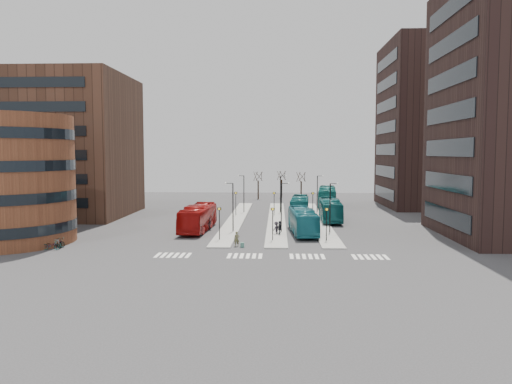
{
  "coord_description": "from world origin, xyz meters",
  "views": [
    {
      "loc": [
        2.16,
        -43.36,
        9.97
      ],
      "look_at": [
        -0.58,
        19.01,
        5.0
      ],
      "focal_mm": 35.0,
      "sensor_mm": 36.0,
      "label": 1
    }
  ],
  "objects_px": {
    "traveller": "(237,239)",
    "commuter_b": "(280,228)",
    "bicycle_far": "(58,242)",
    "teal_bus_b": "(300,206)",
    "suitcase": "(242,245)",
    "teal_bus_d": "(327,197)",
    "commuter_a": "(209,224)",
    "bicycle_mid": "(55,243)",
    "teal_bus_c": "(330,210)",
    "commuter_c": "(276,228)",
    "bicycle_near": "(51,245)",
    "teal_bus_a": "(303,221)",
    "red_bus": "(198,218)"
  },
  "relations": [
    {
      "from": "bicycle_near",
      "to": "teal_bus_a",
      "type": "bearing_deg",
      "value": -71.78
    },
    {
      "from": "teal_bus_a",
      "to": "teal_bus_d",
      "type": "height_order",
      "value": "teal_bus_d"
    },
    {
      "from": "bicycle_near",
      "to": "bicycle_mid",
      "type": "distance_m",
      "value": 0.93
    },
    {
      "from": "teal_bus_a",
      "to": "red_bus",
      "type": "bearing_deg",
      "value": 168.56
    },
    {
      "from": "commuter_a",
      "to": "suitcase",
      "type": "bearing_deg",
      "value": 131.38
    },
    {
      "from": "commuter_c",
      "to": "bicycle_far",
      "type": "xyz_separation_m",
      "value": [
        -23.0,
        -8.84,
        -0.32
      ]
    },
    {
      "from": "teal_bus_c",
      "to": "bicycle_mid",
      "type": "distance_m",
      "value": 38.07
    },
    {
      "from": "suitcase",
      "to": "bicycle_far",
      "type": "relative_size",
      "value": 0.27
    },
    {
      "from": "suitcase",
      "to": "red_bus",
      "type": "distance_m",
      "value": 12.84
    },
    {
      "from": "teal_bus_c",
      "to": "bicycle_far",
      "type": "height_order",
      "value": "teal_bus_c"
    },
    {
      "from": "commuter_b",
      "to": "teal_bus_b",
      "type": "bearing_deg",
      "value": -8.49
    },
    {
      "from": "teal_bus_a",
      "to": "teal_bus_d",
      "type": "bearing_deg",
      "value": 75.14
    },
    {
      "from": "bicycle_near",
      "to": "bicycle_far",
      "type": "xyz_separation_m",
      "value": [
        0.0,
        1.59,
        0.02
      ]
    },
    {
      "from": "teal_bus_a",
      "to": "commuter_c",
      "type": "height_order",
      "value": "teal_bus_a"
    },
    {
      "from": "bicycle_mid",
      "to": "bicycle_near",
      "type": "bearing_deg",
      "value": -160.85
    },
    {
      "from": "teal_bus_b",
      "to": "commuter_b",
      "type": "relative_size",
      "value": 6.27
    },
    {
      "from": "suitcase",
      "to": "teal_bus_d",
      "type": "distance_m",
      "value": 42.31
    },
    {
      "from": "bicycle_far",
      "to": "teal_bus_b",
      "type": "bearing_deg",
      "value": -22.12
    },
    {
      "from": "red_bus",
      "to": "bicycle_near",
      "type": "height_order",
      "value": "red_bus"
    },
    {
      "from": "teal_bus_c",
      "to": "teal_bus_d",
      "type": "height_order",
      "value": "teal_bus_d"
    },
    {
      "from": "traveller",
      "to": "commuter_b",
      "type": "distance_m",
      "value": 8.43
    },
    {
      "from": "traveller",
      "to": "commuter_b",
      "type": "height_order",
      "value": "commuter_b"
    },
    {
      "from": "teal_bus_d",
      "to": "suitcase",
      "type": "bearing_deg",
      "value": -101.95
    },
    {
      "from": "suitcase",
      "to": "teal_bus_a",
      "type": "xyz_separation_m",
      "value": [
        6.8,
        9.28,
        1.32
      ]
    },
    {
      "from": "teal_bus_b",
      "to": "bicycle_near",
      "type": "height_order",
      "value": "teal_bus_b"
    },
    {
      "from": "red_bus",
      "to": "commuter_a",
      "type": "height_order",
      "value": "red_bus"
    },
    {
      "from": "suitcase",
      "to": "teal_bus_d",
      "type": "bearing_deg",
      "value": 65.37
    },
    {
      "from": "teal_bus_b",
      "to": "red_bus",
      "type": "bearing_deg",
      "value": -126.91
    },
    {
      "from": "red_bus",
      "to": "traveller",
      "type": "relative_size",
      "value": 7.5
    },
    {
      "from": "teal_bus_b",
      "to": "teal_bus_c",
      "type": "xyz_separation_m",
      "value": [
        4.22,
        -5.55,
        0.07
      ]
    },
    {
      "from": "teal_bus_c",
      "to": "bicycle_far",
      "type": "bearing_deg",
      "value": -143.2
    },
    {
      "from": "teal_bus_d",
      "to": "commuter_a",
      "type": "relative_size",
      "value": 7.74
    },
    {
      "from": "teal_bus_c",
      "to": "commuter_b",
      "type": "xyz_separation_m",
      "value": [
        -7.41,
        -13.41,
        -0.74
      ]
    },
    {
      "from": "teal_bus_c",
      "to": "commuter_c",
      "type": "xyz_separation_m",
      "value": [
        -7.82,
        -12.82,
        -0.82
      ]
    },
    {
      "from": "teal_bus_a",
      "to": "teal_bus_d",
      "type": "xyz_separation_m",
      "value": [
        6.0,
        31.02,
        0.27
      ]
    },
    {
      "from": "bicycle_near",
      "to": "commuter_c",
      "type": "bearing_deg",
      "value": -71.05
    },
    {
      "from": "bicycle_near",
      "to": "bicycle_far",
      "type": "height_order",
      "value": "bicycle_far"
    },
    {
      "from": "red_bus",
      "to": "teal_bus_a",
      "type": "xyz_separation_m",
      "value": [
        13.23,
        -1.75,
        -0.09
      ]
    },
    {
      "from": "commuter_c",
      "to": "bicycle_mid",
      "type": "height_order",
      "value": "commuter_c"
    },
    {
      "from": "commuter_b",
      "to": "bicycle_near",
      "type": "height_order",
      "value": "commuter_b"
    },
    {
      "from": "commuter_a",
      "to": "bicycle_far",
      "type": "xyz_separation_m",
      "value": [
        -14.29,
        -12.03,
        -0.36
      ]
    },
    {
      "from": "teal_bus_c",
      "to": "commuter_b",
      "type": "height_order",
      "value": "teal_bus_c"
    },
    {
      "from": "commuter_a",
      "to": "bicycle_mid",
      "type": "relative_size",
      "value": 0.92
    },
    {
      "from": "commuter_c",
      "to": "commuter_a",
      "type": "bearing_deg",
      "value": -70.25
    },
    {
      "from": "teal_bus_a",
      "to": "commuter_b",
      "type": "height_order",
      "value": "teal_bus_a"
    },
    {
      "from": "teal_bus_a",
      "to": "commuter_a",
      "type": "height_order",
      "value": "teal_bus_a"
    },
    {
      "from": "teal_bus_b",
      "to": "teal_bus_d",
      "type": "height_order",
      "value": "teal_bus_d"
    },
    {
      "from": "teal_bus_a",
      "to": "bicycle_mid",
      "type": "distance_m",
      "value": 28.32
    },
    {
      "from": "traveller",
      "to": "commuter_c",
      "type": "height_order",
      "value": "commuter_c"
    },
    {
      "from": "red_bus",
      "to": "teal_bus_c",
      "type": "height_order",
      "value": "red_bus"
    }
  ]
}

